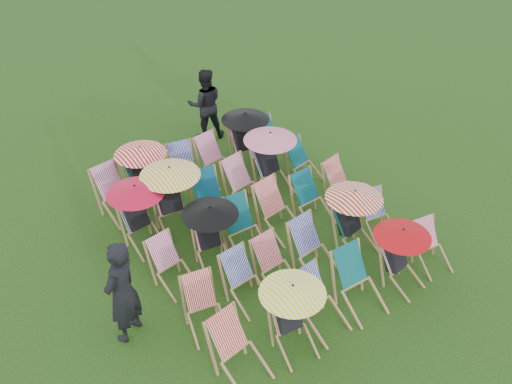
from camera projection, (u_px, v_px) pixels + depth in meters
ground at (263, 241)px, 11.03m from camera, size 100.00×100.00×0.00m
deckchair_0 at (239, 351)px, 8.35m from camera, size 0.77×0.98×0.97m
deckchair_1 at (292, 317)px, 8.67m from camera, size 1.03×1.08×1.22m
deckchair_2 at (321, 303)px, 9.10m from camera, size 0.74×0.96×0.98m
deckchair_3 at (360, 283)px, 9.43m from camera, size 0.70×0.95×1.01m
deckchair_4 at (402, 257)px, 9.77m from camera, size 0.98×1.06×1.16m
deckchair_5 at (432, 247)px, 10.27m from camera, size 0.67×0.84×0.84m
deckchair_6 at (204, 308)px, 9.08m from camera, size 0.74×0.92×0.89m
deckchair_7 at (246, 281)px, 9.55m from camera, size 0.66×0.88×0.90m
deckchair_8 at (276, 265)px, 9.85m from camera, size 0.67×0.88×0.90m
deckchair_9 at (315, 249)px, 10.12m from camera, size 0.74×0.96×0.98m
deckchair_10 at (354, 220)px, 10.50m from camera, size 1.06×1.15×1.26m
deckchair_11 at (379, 216)px, 10.99m from camera, size 0.68×0.85×0.84m
deckchair_12 at (172, 265)px, 9.87m from camera, size 0.69×0.88×0.88m
deckchair_13 at (211, 235)px, 10.19m from camera, size 1.02×1.08×1.21m
deckchair_14 at (245, 229)px, 10.55m from camera, size 0.69×0.95×1.01m
deckchair_15 at (279, 210)px, 10.99m from camera, size 0.79×1.00×1.00m
deckchair_16 at (313, 200)px, 11.30m from camera, size 0.68×0.91×0.95m
deckchair_17 at (344, 184)px, 11.77m from camera, size 0.75×0.93×0.91m
deckchair_18 at (139, 215)px, 10.59m from camera, size 1.08×1.15×1.28m
deckchair_19 at (172, 199)px, 10.92m from camera, size 1.16×1.22×1.38m
deckchair_20 at (212, 200)px, 11.28m from camera, size 0.74×0.97×0.98m
deckchair_21 at (245, 185)px, 11.69m from camera, size 0.80×1.00×0.99m
deckchair_22 at (272, 161)px, 12.01m from camera, size 1.12×1.19×1.33m
deckchair_23 at (304, 163)px, 12.42m from camera, size 0.73×0.91×0.89m
deckchair_24 at (117, 193)px, 11.43m from camera, size 0.79×1.01×1.00m
deckchair_25 at (144, 174)px, 11.68m from camera, size 1.07×1.14×1.27m
deckchair_26 at (185, 170)px, 12.15m from camera, size 0.78×0.97×0.95m
deckchair_27 at (216, 159)px, 12.48m from camera, size 0.75×0.96×0.95m
deckchair_28 at (246, 139)px, 12.80m from camera, size 1.07×1.13×1.27m
deckchair_29 at (272, 140)px, 13.15m from camera, size 0.68×0.90×0.93m
person_left at (122, 292)px, 8.67m from camera, size 0.83×0.75×1.90m
person_rear at (205, 104)px, 13.67m from camera, size 1.05×0.95×1.77m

